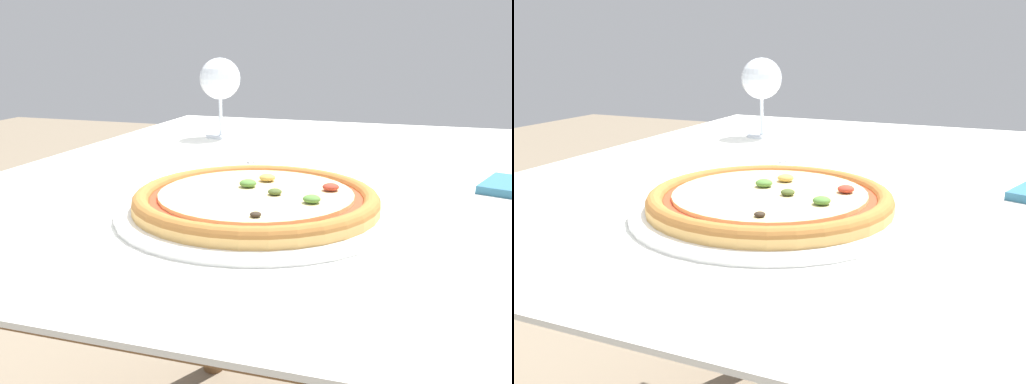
{
  "view_description": "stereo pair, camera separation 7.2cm",
  "coord_description": "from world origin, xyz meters",
  "views": [
    {
      "loc": [
        0.07,
        -0.93,
        0.97
      ],
      "look_at": [
        -0.15,
        -0.26,
        0.78
      ],
      "focal_mm": 40.0,
      "sensor_mm": 36.0,
      "label": 1
    },
    {
      "loc": [
        0.13,
        -0.9,
        0.97
      ],
      "look_at": [
        -0.15,
        -0.26,
        0.78
      ],
      "focal_mm": 40.0,
      "sensor_mm": 36.0,
      "label": 2
    }
  ],
  "objects": [
    {
      "name": "fork",
      "position": [
        -0.26,
        0.0,
        0.75
      ],
      "size": [
        0.05,
        0.17,
        0.0
      ],
      "color": "silver",
      "rests_on": "dining_table"
    },
    {
      "name": "dining_table",
      "position": [
        0.0,
        0.0,
        0.67
      ],
      "size": [
        1.27,
        1.19,
        0.75
      ],
      "color": "brown",
      "rests_on": "ground_plane"
    },
    {
      "name": "pizza_plate",
      "position": [
        -0.15,
        -0.26,
        0.77
      ],
      "size": [
        0.36,
        0.36,
        0.04
      ],
      "color": "white",
      "rests_on": "dining_table"
    },
    {
      "name": "wine_glass_far_left",
      "position": [
        -0.4,
        0.28,
        0.88
      ],
      "size": [
        0.09,
        0.09,
        0.18
      ],
      "color": "silver",
      "rests_on": "dining_table"
    }
  ]
}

